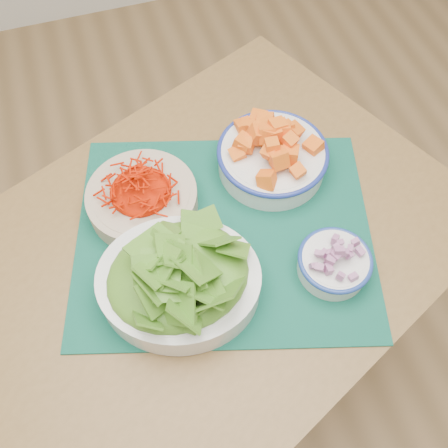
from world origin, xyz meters
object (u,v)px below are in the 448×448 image
lettuce_bowl (178,276)px  carrot_bowl (142,196)px  squash_bowl (273,151)px  onion_bowl (335,261)px  table (189,283)px  placemat (224,233)px

lettuce_bowl → carrot_bowl: bearing=113.5°
squash_bowl → onion_bowl: squash_bowl is taller
table → squash_bowl: squash_bowl is taller
squash_bowl → onion_bowl: size_ratio=1.56×
carrot_bowl → squash_bowl: squash_bowl is taller
table → placemat: bearing=-4.4°
lettuce_bowl → onion_bowl: lettuce_bowl is taller
carrot_bowl → placemat: bearing=-38.6°
squash_bowl → carrot_bowl: bearing=-177.4°
onion_bowl → placemat: bearing=139.9°
squash_bowl → onion_bowl: (0.02, -0.26, -0.02)m
lettuce_bowl → squash_bowl: bearing=57.1°
lettuce_bowl → onion_bowl: 0.28m
placemat → carrot_bowl: (-0.13, 0.11, 0.04)m
table → onion_bowl: bearing=-47.2°
placemat → carrot_bowl: size_ratio=2.62×
placemat → carrot_bowl: carrot_bowl is taller
onion_bowl → lettuce_bowl: bearing=170.4°
lettuce_bowl → table: bearing=83.9°
carrot_bowl → lettuce_bowl: (0.02, -0.20, 0.02)m
squash_bowl → lettuce_bowl: lettuce_bowl is taller
placemat → onion_bowl: (0.16, -0.14, 0.04)m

